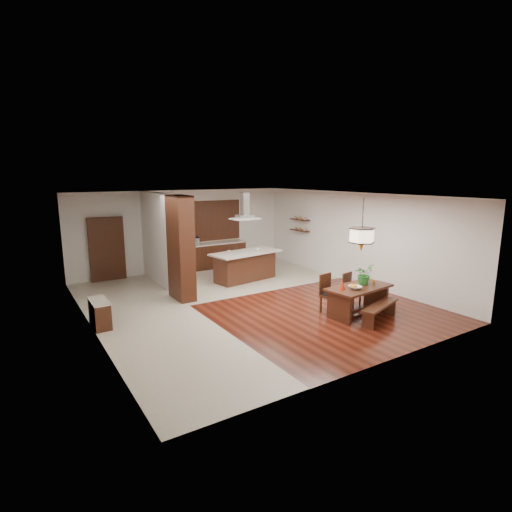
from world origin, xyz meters
TOP-DOWN VIEW (x-y plane):
  - room_shell at (0.00, 0.00)m, footprint 9.00×9.04m
  - tile_hallway at (-2.75, 0.00)m, footprint 2.50×9.00m
  - tile_kitchen at (1.25, 2.50)m, footprint 5.50×4.00m
  - soffit_band at (0.00, 0.00)m, footprint 8.00×9.00m
  - partition_pier at (-1.40, 1.20)m, footprint 0.45×1.00m
  - partition_stub at (-1.40, 3.30)m, footprint 0.18×2.40m
  - hallway_console at (-3.81, 0.20)m, footprint 0.37×0.88m
  - hallway_doorway at (-2.70, 4.40)m, footprint 1.10×0.20m
  - rear_counter at (1.00, 4.20)m, footprint 2.60×0.62m
  - kitchen_window at (1.00, 4.46)m, footprint 2.60×0.08m
  - shelf_lower at (3.87, 2.60)m, footprint 0.26×0.90m
  - shelf_upper at (3.87, 2.60)m, footprint 0.26×0.90m
  - dining_table at (1.84, -2.36)m, footprint 1.81×1.06m
  - dining_bench at (1.91, -2.98)m, footprint 1.50×0.76m
  - dining_chair_left at (1.35, -1.89)m, footprint 0.50×0.50m
  - dining_chair_right at (2.20, -1.78)m, footprint 0.45×0.45m
  - pendant_lantern at (1.84, -2.36)m, footprint 0.64×0.64m
  - foliage_plant at (2.10, -2.26)m, footprint 0.55×0.51m
  - fruit_bowl at (1.59, -2.46)m, footprint 0.40×0.40m
  - napkin_cone at (1.28, -2.34)m, footprint 0.17×0.17m
  - gold_ornament at (2.36, -2.37)m, footprint 0.09×0.09m
  - kitchen_island at (1.12, 1.97)m, footprint 2.48×1.37m
  - range_hood at (1.12, 1.97)m, footprint 0.90×0.55m
  - island_cup at (1.53, 1.84)m, footprint 0.15×0.15m
  - microwave at (0.22, 4.19)m, footprint 0.56×0.46m

SIDE VIEW (x-z plane):
  - tile_hallway at x=-2.75m, z-range 0.00..0.01m
  - tile_kitchen at x=1.25m, z-range 0.00..0.01m
  - dining_bench at x=1.91m, z-range 0.00..0.41m
  - hallway_console at x=-3.81m, z-range 0.00..0.63m
  - dining_chair_right at x=2.20m, z-range 0.00..0.87m
  - rear_counter at x=1.00m, z-range 0.00..0.95m
  - dining_chair_left at x=1.35m, z-range 0.00..0.98m
  - kitchen_island at x=1.12m, z-range 0.01..0.98m
  - dining_table at x=1.84m, z-range 0.17..0.89m
  - fruit_bowl at x=1.59m, z-range 0.72..0.79m
  - gold_ornament at x=2.36m, z-range 0.72..0.82m
  - napkin_cone at x=1.28m, z-range 0.72..0.95m
  - foliage_plant at x=2.10m, z-range 0.72..1.25m
  - island_cup at x=1.53m, z-range 0.97..1.07m
  - hallway_doorway at x=-2.70m, z-range 0.00..2.10m
  - microwave at x=0.22m, z-range 0.95..1.21m
  - shelf_lower at x=3.87m, z-range 1.38..1.42m
  - partition_pier at x=-1.40m, z-range 0.00..2.90m
  - partition_stub at x=-1.40m, z-range 0.00..2.90m
  - kitchen_window at x=1.00m, z-range 1.00..2.50m
  - shelf_upper at x=3.87m, z-range 1.78..1.82m
  - room_shell at x=0.00m, z-range 0.60..3.52m
  - pendant_lantern at x=1.84m, z-range 1.59..2.90m
  - range_hood at x=1.12m, z-range 2.03..2.90m
  - soffit_band at x=0.00m, z-range 2.88..2.89m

